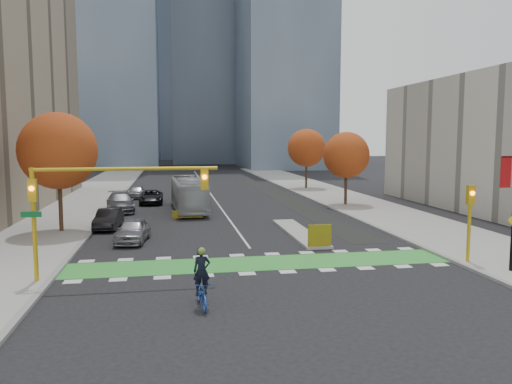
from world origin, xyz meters
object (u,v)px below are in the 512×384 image
object	(u,v)px
parked_car_b	(108,219)
parked_car_c	(120,202)
tree_east_near	(346,155)
parked_car_a	(133,230)
hazard_board	(320,236)
tree_west	(58,151)
cyclist	(202,287)
tree_east_far	(307,148)
parked_car_d	(151,197)
parked_car_e	(137,192)
bus	(189,194)
traffic_signal_west	(94,193)
traffic_signal_east	(470,212)

from	to	relation	value
parked_car_b	parked_car_c	size ratio (longest dim) A/B	0.75
tree_east_near	parked_car_a	distance (m)	23.86
parked_car_a	hazard_board	bearing A→B (deg)	-12.16
tree_west	cyclist	xyz separation A→B (m)	(8.58, -16.81, -4.83)
tree_east_far	tree_west	bearing A→B (deg)	-133.30
parked_car_d	parked_car_e	bearing A→B (deg)	108.52
cyclist	parked_car_b	size ratio (longest dim) A/B	0.54
tree_east_near	tree_east_far	world-z (taller)	tree_east_far
bus	parked_car_b	size ratio (longest dim) A/B	2.50
parked_car_a	parked_car_c	bearing A→B (deg)	106.11
hazard_board	parked_car_c	xyz separation A→B (m)	(-13.00, 17.40, 0.03)
tree_east_near	cyclist	bearing A→B (deg)	-119.91
traffic_signal_west	bus	size ratio (longest dim) A/B	0.79
tree_west	parked_car_a	xyz separation A→B (m)	(5.07, -3.91, -4.88)
hazard_board	parked_car_a	distance (m)	11.60
cyclist	parked_car_d	xyz separation A→B (m)	(-3.08, 31.41, -0.11)
traffic_signal_west	parked_car_e	xyz separation A→B (m)	(-0.25, 32.11, -3.37)
bus	parked_car_a	xyz separation A→B (m)	(-3.93, -13.21, -0.76)
tree_east_near	traffic_signal_west	distance (m)	30.08
parked_car_c	parked_car_e	distance (m)	10.03
traffic_signal_west	tree_east_far	bearing A→B (deg)	62.05
parked_car_e	parked_car_d	bearing A→B (deg)	-69.07
tree_east_far	traffic_signal_east	size ratio (longest dim) A/B	1.87
tree_east_near	parked_car_a	size ratio (longest dim) A/B	1.64
traffic_signal_east	parked_car_d	size ratio (longest dim) A/B	0.85
traffic_signal_west	parked_car_e	size ratio (longest dim) A/B	2.19
tree_east_near	parked_car_b	distance (m)	23.19
traffic_signal_west	parked_car_d	distance (m)	27.36
tree_east_far	parked_car_a	distance (m)	35.95
tree_east_near	cyclist	size ratio (longest dim) A/B	3.02
traffic_signal_west	hazard_board	bearing A→B (deg)	21.55
parked_car_a	parked_car_b	distance (m)	5.41
hazard_board	cyclist	distance (m)	11.67
tree_east_far	parked_car_b	bearing A→B (deg)	-130.79
traffic_signal_east	tree_east_far	bearing A→B (deg)	87.03
cyclist	parked_car_c	world-z (taller)	cyclist
traffic_signal_east	parked_car_e	size ratio (longest dim) A/B	1.05
hazard_board	tree_east_far	xyz separation A→B (m)	(8.50, 33.80, 4.44)
tree_east_near	tree_east_far	bearing A→B (deg)	88.21
tree_west	parked_car_d	bearing A→B (deg)	69.36
tree_east_far	traffic_signal_east	distance (m)	38.64
parked_car_a	bus	bearing A→B (deg)	80.84
traffic_signal_west	parked_car_a	distance (m)	9.26
cyclist	parked_car_d	world-z (taller)	cyclist
tree_west	tree_east_near	xyz separation A→B (m)	(24.00, 10.00, -0.75)
tree_west	parked_car_a	world-z (taller)	tree_west
tree_east_far	parked_car_b	world-z (taller)	tree_east_far
traffic_signal_west	parked_car_e	distance (m)	32.29
tree_east_near	traffic_signal_west	xyz separation A→B (m)	(-19.93, -22.51, -0.83)
tree_west	parked_car_e	bearing A→B (deg)	78.98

